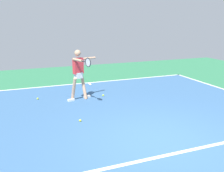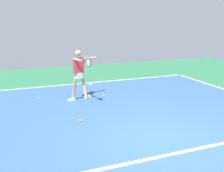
% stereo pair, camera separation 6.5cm
% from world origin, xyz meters
% --- Properties ---
extents(ground_plane, '(21.28, 21.28, 0.00)m').
position_xyz_m(ground_plane, '(0.00, 0.00, 0.00)').
color(ground_plane, '#2D754C').
extents(court_surface, '(9.74, 12.29, 0.00)m').
position_xyz_m(court_surface, '(0.00, 0.00, 0.00)').
color(court_surface, '#38608E').
rests_on(court_surface, ground_plane).
extents(court_line_baseline_near, '(9.74, 0.10, 0.01)m').
position_xyz_m(court_line_baseline_near, '(0.00, -6.10, 0.00)').
color(court_line_baseline_near, white).
rests_on(court_line_baseline_near, ground_plane).
extents(court_line_service, '(7.31, 0.10, 0.01)m').
position_xyz_m(court_line_service, '(0.00, 0.61, 0.00)').
color(court_line_service, white).
rests_on(court_line_service, ground_plane).
extents(court_line_centre_mark, '(0.10, 0.30, 0.01)m').
position_xyz_m(court_line_centre_mark, '(0.00, -5.90, 0.00)').
color(court_line_centre_mark, white).
rests_on(court_line_centre_mark, ground_plane).
extents(tennis_player, '(1.13, 1.29, 1.77)m').
position_xyz_m(tennis_player, '(0.98, -3.82, 1.01)').
color(tennis_player, tan).
rests_on(tennis_player, ground_plane).
extents(tennis_ball_by_sideline, '(0.07, 0.07, 0.07)m').
position_xyz_m(tennis_ball_by_sideline, '(2.37, -4.35, 0.03)').
color(tennis_ball_by_sideline, '#CCE033').
rests_on(tennis_ball_by_sideline, ground_plane).
extents(tennis_ball_centre_court, '(0.07, 0.07, 0.07)m').
position_xyz_m(tennis_ball_centre_court, '(0.08, -3.89, 0.03)').
color(tennis_ball_centre_court, '#CCE033').
rests_on(tennis_ball_centre_court, ground_plane).
extents(tennis_ball_near_player, '(0.07, 0.07, 0.07)m').
position_xyz_m(tennis_ball_near_player, '(1.48, -1.82, 0.03)').
color(tennis_ball_near_player, yellow).
rests_on(tennis_ball_near_player, ground_plane).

